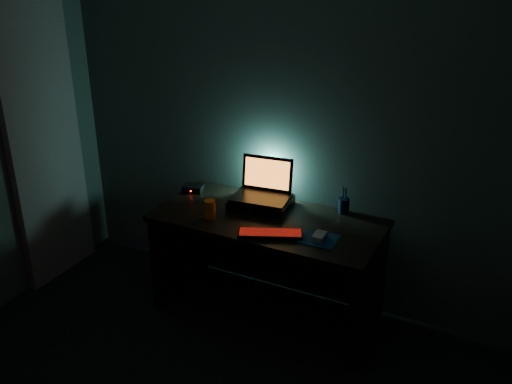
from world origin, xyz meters
TOP-DOWN VIEW (x-y plane):
  - room at (0.00, 0.00)m, footprint 3.50×4.00m
  - desk at (0.00, 1.67)m, footprint 1.50×0.70m
  - curtain at (-1.71, 1.42)m, footprint 0.06×0.65m
  - riser at (-0.11, 1.75)m, footprint 0.43×0.34m
  - laptop at (-0.12, 1.81)m, footprint 0.41×0.32m
  - keyboard at (0.12, 1.41)m, footprint 0.42×0.28m
  - mousepad at (0.41, 1.50)m, footprint 0.23×0.21m
  - mouse at (0.41, 1.50)m, footprint 0.07×0.11m
  - pen_cup at (0.42, 1.92)m, footprint 0.08×0.08m
  - juice_glass at (-0.34, 1.45)m, footprint 0.09×0.09m
  - router at (-0.67, 1.77)m, footprint 0.16×0.14m

SIDE VIEW (x-z plane):
  - desk at x=0.00m, z-range 0.12..0.87m
  - mousepad at x=0.41m, z-range 0.75..0.75m
  - keyboard at x=0.12m, z-range 0.75..0.77m
  - mouse at x=0.41m, z-range 0.75..0.79m
  - router at x=-0.67m, z-range 0.75..0.80m
  - riser at x=-0.11m, z-range 0.75..0.81m
  - pen_cup at x=0.42m, z-range 0.75..0.85m
  - juice_glass at x=-0.34m, z-range 0.75..0.87m
  - laptop at x=-0.12m, z-range 0.74..1.00m
  - curtain at x=-1.71m, z-range 0.00..2.30m
  - room at x=0.00m, z-range 0.00..2.50m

